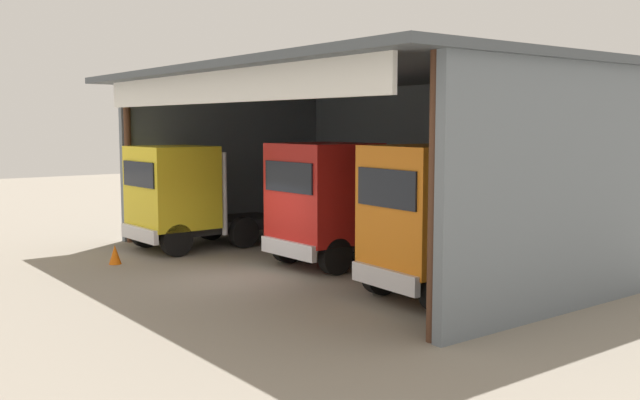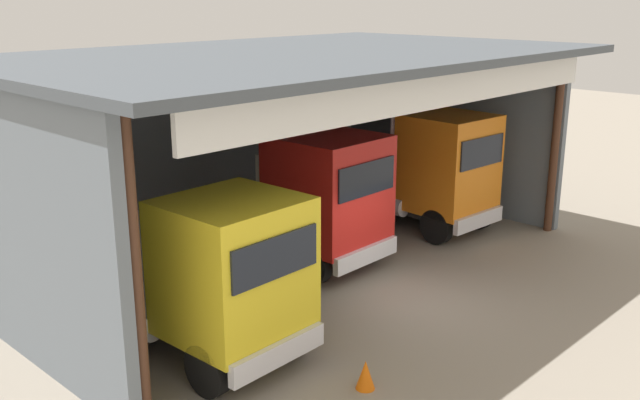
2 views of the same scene
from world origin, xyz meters
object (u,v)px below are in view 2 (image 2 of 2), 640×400
at_px(truck_red_center_bay, 320,198).
at_px(tool_cart, 279,201).
at_px(truck_yellow_yard_outside, 221,277).
at_px(traffic_cone, 365,375).
at_px(truck_orange_center_left_bay, 441,171).
at_px(oil_drum, 127,239).

distance_m(truck_red_center_bay, tool_cart, 4.74).
relative_size(truck_yellow_yard_outside, traffic_cone, 9.25).
xyz_separation_m(truck_red_center_bay, traffic_cone, (-3.93, -4.91, -1.58)).
relative_size(truck_yellow_yard_outside, tool_cart, 5.18).
xyz_separation_m(truck_red_center_bay, truck_orange_center_left_bay, (4.57, -0.62, 0.01)).
distance_m(oil_drum, tool_cart, 5.39).
bearing_deg(truck_yellow_yard_outside, oil_drum, -108.03).
bearing_deg(tool_cart, truck_yellow_yard_outside, -139.70).
bearing_deg(truck_orange_center_left_bay, tool_cart, -59.67).
bearing_deg(oil_drum, truck_orange_center_left_bay, -32.65).
height_order(truck_orange_center_left_bay, tool_cart, truck_orange_center_left_bay).
bearing_deg(tool_cart, traffic_cone, -124.71).
xyz_separation_m(truck_yellow_yard_outside, tool_cart, (7.26, 6.16, -1.25)).
height_order(truck_orange_center_left_bay, oil_drum, truck_orange_center_left_bay).
bearing_deg(tool_cart, truck_red_center_bay, -119.27).
bearing_deg(truck_orange_center_left_bay, oil_drum, -29.42).
height_order(truck_yellow_yard_outside, truck_orange_center_left_bay, truck_orange_center_left_bay).
height_order(truck_red_center_bay, tool_cart, truck_red_center_bay).
relative_size(truck_red_center_bay, tool_cart, 4.93).
height_order(truck_orange_center_left_bay, traffic_cone, truck_orange_center_left_bay).
bearing_deg(truck_orange_center_left_bay, traffic_cone, 30.02).
bearing_deg(truck_yellow_yard_outside, truck_red_center_bay, -158.46).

